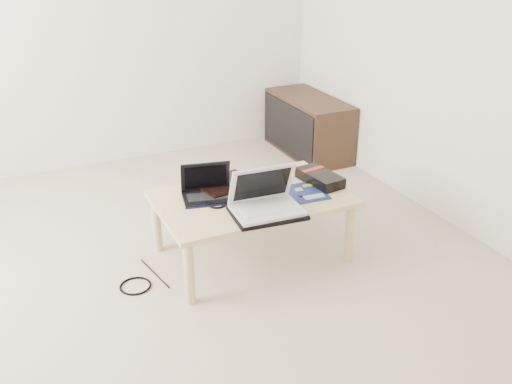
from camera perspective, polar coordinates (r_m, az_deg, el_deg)
name	(u,v)px	position (r m, az deg, el deg)	size (l,w,h in m)	color
ground	(161,286)	(3.28, -9.51, -9.29)	(4.00, 4.00, 0.00)	beige
coffee_table	(251,203)	(3.35, -0.46, -1.15)	(1.10, 0.70, 0.40)	#D1B77E
media_cabinet	(307,126)	(5.01, 5.16, 6.61)	(0.41, 0.90, 0.50)	#3B2718
book	(225,185)	(3.44, -3.09, 0.74)	(0.37, 0.33, 0.03)	black
netbook	(207,191)	(3.30, -4.91, 0.14)	(0.32, 0.26, 0.21)	black
tablet	(254,191)	(3.37, -0.23, 0.06)	(0.29, 0.24, 0.01)	black
remote	(268,185)	(3.44, 1.23, 0.68)	(0.05, 0.22, 0.02)	#B7B7BC
neoprene_sleeve	(267,213)	(3.11, 1.14, -2.10)	(0.39, 0.28, 0.02)	black
white_laptop	(265,201)	(3.10, 0.95, -0.90)	(0.38, 0.28, 0.25)	silver
motherboard	(306,192)	(3.38, 4.99, -0.03)	(0.23, 0.28, 0.01)	#0C1D4F
gpu_box	(320,178)	(3.51, 6.40, 1.43)	(0.19, 0.33, 0.07)	black
cable_coil	(217,204)	(3.22, -3.93, -1.23)	(0.10, 0.10, 0.01)	black
floor_cable_coil	(135,286)	(3.30, -11.97, -9.18)	(0.18, 0.18, 0.01)	black
floor_cable_trail	(155,273)	(3.39, -10.11, -8.00)	(0.01, 0.01, 0.36)	black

